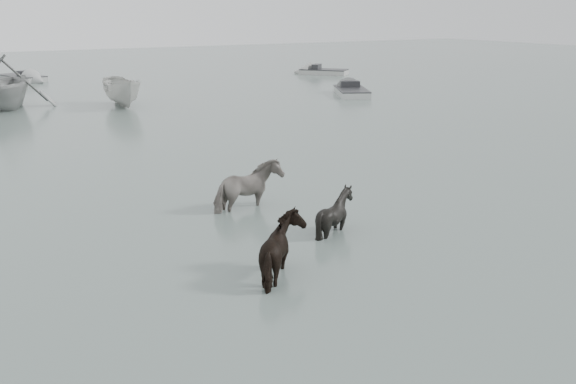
# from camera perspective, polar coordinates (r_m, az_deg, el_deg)

# --- Properties ---
(ground) EXTENTS (140.00, 140.00, 0.00)m
(ground) POSITION_cam_1_polar(r_m,az_deg,el_deg) (14.29, 4.00, -3.97)
(ground) COLOR #53625A
(ground) RESTS_ON ground
(pony_pinto) EXTENTS (1.94, 1.18, 1.53)m
(pony_pinto) POSITION_cam_1_polar(r_m,az_deg,el_deg) (16.03, -3.63, 1.15)
(pony_pinto) COLOR black
(pony_pinto) RESTS_ON ground
(pony_dark) EXTENTS (1.53, 1.68, 1.45)m
(pony_dark) POSITION_cam_1_polar(r_m,az_deg,el_deg) (11.98, -0.22, -4.24)
(pony_dark) COLOR black
(pony_dark) RESTS_ON ground
(pony_black) EXTENTS (1.47, 1.38, 1.36)m
(pony_black) POSITION_cam_1_polar(r_m,az_deg,el_deg) (14.43, 4.21, -0.92)
(pony_black) COLOR black
(pony_black) RESTS_ON ground
(rowboat_trail) EXTENTS (5.98, 6.48, 2.84)m
(rowboat_trail) POSITION_cam_1_polar(r_m,az_deg,el_deg) (35.44, -23.83, 9.12)
(rowboat_trail) COLOR #959795
(rowboat_trail) RESTS_ON ground
(boat_small) EXTENTS (1.83, 4.32, 1.64)m
(boat_small) POSITION_cam_1_polar(r_m,az_deg,el_deg) (34.31, -14.53, 8.76)
(boat_small) COLOR #B5B5B0
(boat_small) RESTS_ON ground
(skiff_port) EXTENTS (3.83, 5.51, 0.75)m
(skiff_port) POSITION_cam_1_polar(r_m,az_deg,el_deg) (37.79, 5.68, 9.14)
(skiff_port) COLOR #AFB2AF
(skiff_port) RESTS_ON ground
(skiff_mid) EXTENTS (3.49, 5.85, 0.75)m
(skiff_mid) POSITION_cam_1_polar(r_m,az_deg,el_deg) (48.79, -22.63, 9.55)
(skiff_mid) COLOR #939593
(skiff_mid) RESTS_ON ground
(skiff_star) EXTENTS (4.44, 4.73, 0.75)m
(skiff_star) POSITION_cam_1_polar(r_m,az_deg,el_deg) (49.68, 3.22, 10.84)
(skiff_star) COLOR #A9A9A4
(skiff_star) RESTS_ON ground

